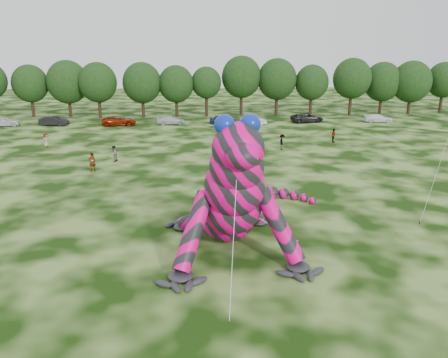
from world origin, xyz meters
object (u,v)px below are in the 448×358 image
car_3 (171,120)px  tree_6 (98,90)px  tree_5 (68,89)px  tree_8 (176,91)px  car_5 (253,121)px  inflatable_gecko (224,172)px  spectator_3 (333,136)px  tree_15 (411,88)px  spectator_4 (46,140)px  car_2 (119,121)px  car_0 (5,122)px  tree_11 (277,87)px  car_4 (223,119)px  car_6 (307,118)px  spectator_1 (114,154)px  tree_4 (31,91)px  tree_7 (142,90)px  tree_13 (352,87)px  spectator_0 (92,162)px  tree_12 (311,90)px  car_7 (378,118)px  tree_10 (241,86)px  car_1 (54,121)px  tree_14 (382,88)px  spectator_2 (282,142)px  tree_9 (206,92)px

car_3 → tree_6: bearing=50.8°
tree_5 → tree_8: size_ratio=1.10×
car_5 → inflatable_gecko: bearing=166.0°
car_5 → spectator_3: spectator_3 is taller
tree_15 → spectator_4: size_ratio=5.85×
tree_15 → car_2: (-51.39, -9.73, -4.07)m
tree_15 → car_0: 69.63m
tree_6 → tree_11: 31.38m
car_4 → car_6: (13.95, 0.90, 0.02)m
spectator_4 → car_5: bearing=-20.0°
spectator_3 → spectator_1: size_ratio=1.03×
tree_4 → car_2: (16.72, -10.67, -3.78)m
tree_7 → tree_13: bearing=0.5°
tree_7 → car_5: tree_7 is taller
tree_4 → spectator_0: bearing=-63.9°
tree_12 → car_7: (8.90, -9.27, -3.81)m
tree_8 → tree_10: 11.75m
inflatable_gecko → car_5: (7.46, 42.72, -3.44)m
car_6 → spectator_4: bearing=105.6°
tree_15 → car_3: (-43.36, -9.10, -4.17)m
tree_4 → tree_10: tree_10 is taller
car_6 → spectator_4: size_ratio=3.24×
tree_5 → tree_11: (36.91, -0.24, 0.14)m
car_6 → car_7: size_ratio=1.15×
tree_15 → car_5: 32.32m
tree_7 → car_1: tree_7 is taller
tree_13 → spectator_0: 52.93m
spectator_0 → car_0: bearing=-89.3°
tree_13 → car_2: tree_13 is taller
tree_14 → car_6: tree_14 is taller
spectator_2 → tree_5: bearing=53.5°
tree_12 → car_0: tree_12 is taller
tree_6 → tree_14: tree_6 is taller
tree_15 → spectator_2: bearing=-135.7°
tree_4 → tree_7: (19.56, -1.91, 0.21)m
car_5 → car_6: car_6 is taller
car_7 → car_0: bearing=97.2°
inflatable_gecko → car_1: bearing=112.8°
tree_9 → tree_15: 37.41m
tree_15 → car_3: size_ratio=2.15×
tree_11 → car_1: size_ratio=2.24×
car_7 → spectator_2: bearing=141.6°
car_7 → spectator_1: bearing=129.1°
spectator_1 → car_0: bearing=-117.4°
car_0 → tree_4: bearing=-14.6°
tree_7 → car_4: tree_7 is taller
tree_8 → tree_4: bearing=176.1°
tree_6 → spectator_3: size_ratio=5.37×
car_1 → tree_15: bearing=-69.5°
tree_10 → tree_11: (6.39, -0.38, -0.22)m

